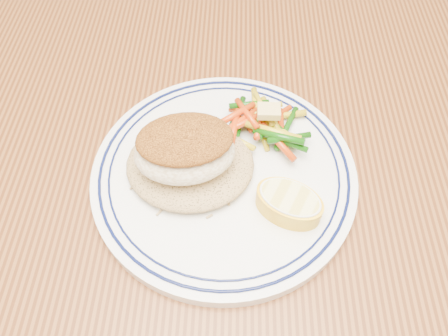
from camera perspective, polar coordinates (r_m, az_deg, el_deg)
ground at (r=1.18m, az=2.60°, el=-20.62°), size 4.00×4.00×0.00m
dining_table at (r=0.57m, az=5.06°, el=-4.51°), size 1.50×0.90×0.75m
plate at (r=0.46m, az=0.00°, el=-0.74°), size 0.28×0.28×0.02m
rice_pilaf at (r=0.45m, az=-4.46°, el=0.77°), size 0.13×0.12×0.03m
fish_fillet at (r=0.42m, az=-5.14°, el=2.46°), size 0.11×0.08×0.05m
vegetable_pile at (r=0.48m, az=5.02°, el=5.75°), size 0.10×0.10×0.03m
butter_pat at (r=0.47m, az=5.88°, el=7.40°), size 0.02×0.02×0.01m
lemon_wedge at (r=0.42m, az=8.47°, el=-4.51°), size 0.08×0.08×0.03m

